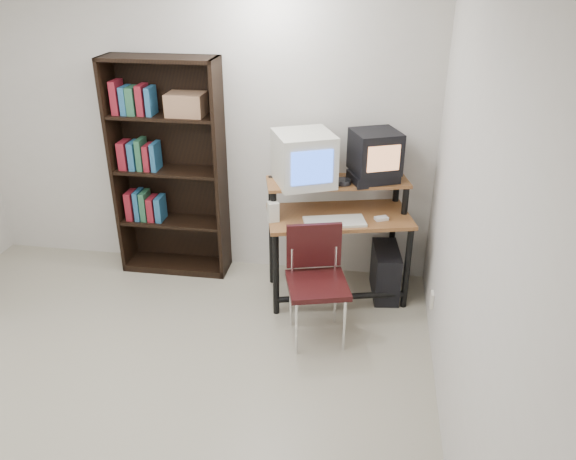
# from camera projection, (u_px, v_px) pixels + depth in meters

# --- Properties ---
(floor) EXTENTS (4.00, 4.00, 0.01)m
(floor) POSITION_uv_depth(u_px,v_px,m) (117.00, 413.00, 3.53)
(floor) COLOR #A7A18B
(floor) RESTS_ON ground
(back_wall) EXTENTS (4.00, 0.01, 2.60)m
(back_wall) POSITION_uv_depth(u_px,v_px,m) (197.00, 125.00, 4.74)
(back_wall) COLOR beige
(back_wall) RESTS_ON floor
(right_wall) EXTENTS (0.01, 4.00, 2.60)m
(right_wall) POSITION_uv_depth(u_px,v_px,m) (475.00, 254.00, 2.68)
(right_wall) COLOR beige
(right_wall) RESTS_ON floor
(computer_desk) EXTENTS (1.23, 0.82, 0.98)m
(computer_desk) POSITION_uv_depth(u_px,v_px,m) (338.00, 220.00, 4.50)
(computer_desk) COLOR brown
(computer_desk) RESTS_ON floor
(crt_monitor) EXTENTS (0.57, 0.57, 0.41)m
(crt_monitor) POSITION_uv_depth(u_px,v_px,m) (304.00, 159.00, 4.34)
(crt_monitor) COLOR beige
(crt_monitor) RESTS_ON computer_desk
(vcr) EXTENTS (0.43, 0.38, 0.08)m
(vcr) POSITION_uv_depth(u_px,v_px,m) (373.00, 177.00, 4.43)
(vcr) COLOR black
(vcr) RESTS_ON computer_desk
(crt_tv) EXTENTS (0.45, 0.44, 0.33)m
(crt_tv) POSITION_uv_depth(u_px,v_px,m) (375.00, 152.00, 4.37)
(crt_tv) COLOR black
(crt_tv) RESTS_ON vcr
(cd_spindle) EXTENTS (0.13, 0.13, 0.05)m
(cd_spindle) POSITION_uv_depth(u_px,v_px,m) (344.00, 183.00, 4.37)
(cd_spindle) COLOR #26262B
(cd_spindle) RESTS_ON computer_desk
(keyboard) EXTENTS (0.51, 0.32, 0.03)m
(keyboard) POSITION_uv_depth(u_px,v_px,m) (334.00, 223.00, 4.32)
(keyboard) COLOR beige
(keyboard) RESTS_ON computer_desk
(mousepad) EXTENTS (0.23, 0.19, 0.01)m
(mousepad) POSITION_uv_depth(u_px,v_px,m) (380.00, 221.00, 4.38)
(mousepad) COLOR black
(mousepad) RESTS_ON computer_desk
(mouse) EXTENTS (0.12, 0.10, 0.03)m
(mouse) POSITION_uv_depth(u_px,v_px,m) (381.00, 219.00, 4.37)
(mouse) COLOR white
(mouse) RESTS_ON mousepad
(desk_speaker) EXTENTS (0.10, 0.10, 0.17)m
(desk_speaker) POSITION_uv_depth(u_px,v_px,m) (273.00, 212.00, 4.32)
(desk_speaker) COLOR beige
(desk_speaker) RESTS_ON computer_desk
(pc_tower) EXTENTS (0.25, 0.47, 0.42)m
(pc_tower) POSITION_uv_depth(u_px,v_px,m) (385.00, 272.00, 4.69)
(pc_tower) COLOR black
(pc_tower) RESTS_ON floor
(school_chair) EXTENTS (0.52, 0.52, 0.85)m
(school_chair) POSITION_uv_depth(u_px,v_px,m) (316.00, 272.00, 4.06)
(school_chair) COLOR black
(school_chair) RESTS_ON floor
(bookshelf) EXTENTS (0.94, 0.32, 1.88)m
(bookshelf) POSITION_uv_depth(u_px,v_px,m) (169.00, 167.00, 4.79)
(bookshelf) COLOR black
(bookshelf) RESTS_ON floor
(wall_outlet) EXTENTS (0.02, 0.08, 0.12)m
(wall_outlet) POSITION_uv_depth(u_px,v_px,m) (432.00, 300.00, 4.14)
(wall_outlet) COLOR beige
(wall_outlet) RESTS_ON right_wall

